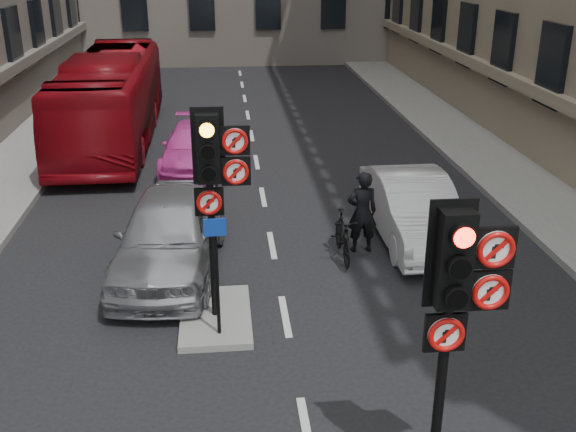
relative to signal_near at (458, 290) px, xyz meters
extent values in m
cube|color=gray|center=(5.71, 11.01, -2.50)|extent=(3.00, 50.00, 0.16)
cube|color=gray|center=(-2.69, 4.01, -2.52)|extent=(1.20, 2.00, 0.12)
cylinder|color=black|center=(-0.09, 0.01, -1.38)|extent=(0.12, 0.12, 2.40)
cube|color=black|center=(-0.09, 0.01, 0.37)|extent=(0.36, 0.28, 1.10)
cube|color=black|center=(-0.09, 0.14, 0.37)|extent=(0.52, 0.03, 1.25)
cylinder|color=#FF1407|center=(-0.09, -0.24, 0.72)|extent=(0.22, 0.01, 0.22)
cylinder|color=black|center=(-0.09, -0.24, 0.37)|extent=(0.22, 0.01, 0.22)
cylinder|color=black|center=(-0.09, -0.24, 0.02)|extent=(0.22, 0.01, 0.22)
cube|color=black|center=(0.33, -0.01, 0.49)|extent=(0.47, 0.05, 0.47)
cylinder|color=white|center=(0.33, -0.05, 0.49)|extent=(0.41, 0.02, 0.41)
torus|color=#BF0C0A|center=(0.33, -0.07, 0.49)|extent=(0.41, 0.06, 0.41)
cube|color=#BF0C0A|center=(0.33, -0.07, 0.49)|extent=(0.25, 0.01, 0.25)
cube|color=black|center=(0.33, -0.01, -0.01)|extent=(0.47, 0.05, 0.47)
cylinder|color=white|center=(0.33, -0.05, -0.01)|extent=(0.41, 0.02, 0.41)
torus|color=#BF0C0A|center=(0.33, -0.07, -0.01)|extent=(0.41, 0.06, 0.41)
cube|color=#BF0C0A|center=(0.33, -0.07, -0.01)|extent=(0.25, 0.01, 0.25)
cube|color=black|center=(-0.11, -0.01, -0.51)|extent=(0.47, 0.05, 0.47)
cylinder|color=white|center=(-0.11, -0.05, -0.51)|extent=(0.41, 0.02, 0.41)
torus|color=#BF0C0A|center=(-0.11, -0.07, -0.51)|extent=(0.41, 0.06, 0.41)
cube|color=#BF0C0A|center=(-0.11, -0.07, -0.51)|extent=(0.25, 0.01, 0.25)
cylinder|color=black|center=(-2.69, 4.01, -1.26)|extent=(0.12, 0.12, 2.40)
cube|color=black|center=(-2.69, 4.01, 0.49)|extent=(0.36, 0.28, 1.10)
cube|color=black|center=(-2.69, 4.14, 0.49)|extent=(0.52, 0.03, 1.25)
cylinder|color=orange|center=(-2.69, 3.76, 0.84)|extent=(0.22, 0.02, 0.22)
cylinder|color=black|center=(-2.69, 3.76, 0.49)|extent=(0.22, 0.02, 0.22)
cylinder|color=black|center=(-2.69, 3.76, 0.14)|extent=(0.22, 0.02, 0.22)
cube|color=black|center=(-2.27, 3.99, 0.61)|extent=(0.47, 0.05, 0.47)
cylinder|color=white|center=(-2.27, 3.95, 0.61)|extent=(0.41, 0.02, 0.41)
torus|color=#BF0C0A|center=(-2.27, 3.93, 0.61)|extent=(0.41, 0.06, 0.41)
cube|color=#BF0C0A|center=(-2.27, 3.93, 0.61)|extent=(0.25, 0.02, 0.25)
cube|color=black|center=(-2.27, 3.99, 0.11)|extent=(0.47, 0.05, 0.47)
cylinder|color=white|center=(-2.27, 3.95, 0.11)|extent=(0.41, 0.02, 0.41)
torus|color=#BF0C0A|center=(-2.27, 3.93, 0.11)|extent=(0.41, 0.06, 0.41)
cube|color=#BF0C0A|center=(-2.27, 3.93, 0.11)|extent=(0.25, 0.02, 0.25)
cube|color=black|center=(-2.71, 3.99, -0.39)|extent=(0.47, 0.05, 0.47)
cylinder|color=white|center=(-2.71, 3.95, -0.39)|extent=(0.41, 0.02, 0.41)
torus|color=#BF0C0A|center=(-2.71, 3.93, -0.39)|extent=(0.41, 0.06, 0.41)
cube|color=#BF0C0A|center=(-2.71, 3.93, -0.39)|extent=(0.25, 0.02, 0.25)
imported|color=#9D9FA4|center=(-3.55, 6.01, -1.79)|extent=(2.32, 4.80, 1.58)
imported|color=silver|center=(1.60, 7.06, -1.87)|extent=(1.56, 4.35, 1.43)
imported|color=#E543B0|center=(-3.30, 12.72, -1.98)|extent=(1.97, 4.27, 1.21)
imported|color=maroon|center=(-5.97, 15.65, -1.15)|extent=(2.47, 10.28, 2.86)
imported|color=black|center=(-0.09, 6.25, -2.10)|extent=(0.47, 1.62, 0.97)
imported|color=black|center=(0.36, 6.55, -1.71)|extent=(0.67, 0.46, 1.75)
cylinder|color=black|center=(-2.62, 3.39, -1.47)|extent=(0.06, 0.06, 1.99)
cube|color=#0E329B|center=(-2.62, 3.34, -0.57)|extent=(0.35, 0.06, 0.28)
camera|label=1|loc=(-2.45, -6.16, 3.43)|focal=42.00mm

